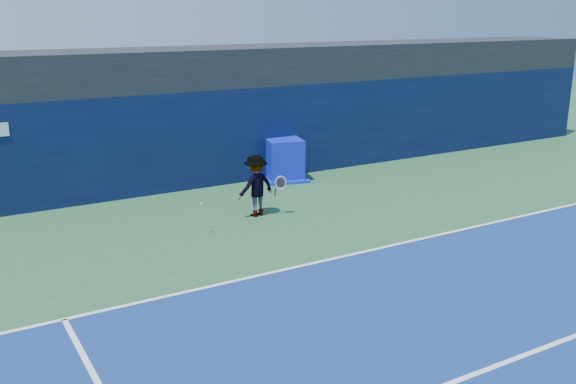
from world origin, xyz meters
The scene contains 8 objects.
ground centered at (0.00, 0.00, 0.00)m, with size 80.00×80.00×0.00m, color #285A33.
baseline centered at (0.00, 3.00, 0.01)m, with size 24.00×0.10×0.01m, color white.
service_line centered at (0.00, -2.00, 0.01)m, with size 24.00×0.10×0.01m, color white.
stadium_band centered at (0.00, 11.50, 3.60)m, with size 36.00×3.00×1.20m, color black.
back_wall_assembly centered at (0.00, 10.50, 1.50)m, with size 36.00×1.03×3.00m.
equipment_cart centered at (3.37, 9.66, 0.61)m, with size 1.71×1.71×1.34m.
tennis_player centered at (0.80, 6.69, 0.83)m, with size 1.33×0.79×1.67m.
tennis_ball centered at (-1.08, 5.98, 0.79)m, with size 0.07×0.07×0.07m.
Camera 1 is at (-6.78, -8.01, 5.31)m, focal length 40.00 mm.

